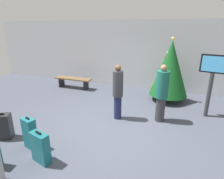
{
  "coord_description": "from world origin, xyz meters",
  "views": [
    {
      "loc": [
        1.68,
        -4.46,
        2.69
      ],
      "look_at": [
        -0.2,
        0.53,
        0.9
      ],
      "focal_mm": 29.71,
      "sensor_mm": 36.0,
      "label": 1
    }
  ],
  "objects_px": {
    "traveller_1": "(162,92)",
    "suitcase_2": "(4,126)",
    "holiday_tree": "(170,69)",
    "suitcase_1": "(30,133)",
    "flight_info_kiosk": "(212,76)",
    "waiting_bench": "(73,80)",
    "suitcase_0": "(40,148)",
    "traveller_0": "(118,91)"
  },
  "relations": [
    {
      "from": "suitcase_2",
      "to": "flight_info_kiosk",
      "type": "bearing_deg",
      "value": 32.92
    },
    {
      "from": "traveller_0",
      "to": "traveller_1",
      "type": "distance_m",
      "value": 1.27
    },
    {
      "from": "holiday_tree",
      "to": "flight_info_kiosk",
      "type": "distance_m",
      "value": 1.59
    },
    {
      "from": "holiday_tree",
      "to": "traveller_0",
      "type": "distance_m",
      "value": 2.49
    },
    {
      "from": "waiting_bench",
      "to": "suitcase_1",
      "type": "bearing_deg",
      "value": -70.75
    },
    {
      "from": "waiting_bench",
      "to": "suitcase_2",
      "type": "height_order",
      "value": "suitcase_2"
    },
    {
      "from": "holiday_tree",
      "to": "flight_info_kiosk",
      "type": "height_order",
      "value": "holiday_tree"
    },
    {
      "from": "flight_info_kiosk",
      "to": "waiting_bench",
      "type": "xyz_separation_m",
      "value": [
        -5.5,
        1.02,
        -0.96
      ]
    },
    {
      "from": "suitcase_1",
      "to": "holiday_tree",
      "type": "bearing_deg",
      "value": 56.97
    },
    {
      "from": "flight_info_kiosk",
      "to": "suitcase_0",
      "type": "xyz_separation_m",
      "value": [
        -3.43,
        -3.57,
        -0.99
      ]
    },
    {
      "from": "waiting_bench",
      "to": "traveller_1",
      "type": "bearing_deg",
      "value": -23.99
    },
    {
      "from": "flight_info_kiosk",
      "to": "waiting_bench",
      "type": "bearing_deg",
      "value": 169.51
    },
    {
      "from": "traveller_1",
      "to": "suitcase_0",
      "type": "distance_m",
      "value": 3.49
    },
    {
      "from": "flight_info_kiosk",
      "to": "suitcase_1",
      "type": "xyz_separation_m",
      "value": [
        -4.01,
        -3.25,
        -0.96
      ]
    },
    {
      "from": "traveller_1",
      "to": "traveller_0",
      "type": "bearing_deg",
      "value": -166.35
    },
    {
      "from": "holiday_tree",
      "to": "suitcase_2",
      "type": "xyz_separation_m",
      "value": [
        -3.64,
        -4.14,
        -0.92
      ]
    },
    {
      "from": "traveller_0",
      "to": "suitcase_0",
      "type": "relative_size",
      "value": 2.36
    },
    {
      "from": "holiday_tree",
      "to": "suitcase_2",
      "type": "distance_m",
      "value": 5.59
    },
    {
      "from": "suitcase_0",
      "to": "suitcase_2",
      "type": "height_order",
      "value": "suitcase_0"
    },
    {
      "from": "waiting_bench",
      "to": "holiday_tree",
      "type": "bearing_deg",
      "value": -0.79
    },
    {
      "from": "suitcase_0",
      "to": "suitcase_1",
      "type": "relative_size",
      "value": 0.91
    },
    {
      "from": "suitcase_1",
      "to": "suitcase_2",
      "type": "height_order",
      "value": "suitcase_1"
    },
    {
      "from": "holiday_tree",
      "to": "suitcase_2",
      "type": "bearing_deg",
      "value": -131.34
    },
    {
      "from": "suitcase_1",
      "to": "suitcase_2",
      "type": "xyz_separation_m",
      "value": [
        -0.91,
        0.07,
        -0.04
      ]
    },
    {
      "from": "traveller_1",
      "to": "suitcase_2",
      "type": "bearing_deg",
      "value": -146.61
    },
    {
      "from": "waiting_bench",
      "to": "traveller_0",
      "type": "height_order",
      "value": "traveller_0"
    },
    {
      "from": "suitcase_0",
      "to": "flight_info_kiosk",
      "type": "bearing_deg",
      "value": 46.12
    },
    {
      "from": "waiting_bench",
      "to": "suitcase_2",
      "type": "relative_size",
      "value": 2.52
    },
    {
      "from": "flight_info_kiosk",
      "to": "traveller_0",
      "type": "relative_size",
      "value": 1.16
    },
    {
      "from": "waiting_bench",
      "to": "suitcase_0",
      "type": "distance_m",
      "value": 5.03
    },
    {
      "from": "holiday_tree",
      "to": "suitcase_0",
      "type": "distance_m",
      "value": 5.1
    },
    {
      "from": "holiday_tree",
      "to": "suitcase_1",
      "type": "height_order",
      "value": "holiday_tree"
    },
    {
      "from": "suitcase_2",
      "to": "traveller_1",
      "type": "bearing_deg",
      "value": 33.39
    },
    {
      "from": "flight_info_kiosk",
      "to": "suitcase_1",
      "type": "height_order",
      "value": "flight_info_kiosk"
    },
    {
      "from": "flight_info_kiosk",
      "to": "suitcase_1",
      "type": "bearing_deg",
      "value": -140.95
    },
    {
      "from": "traveller_1",
      "to": "suitcase_1",
      "type": "height_order",
      "value": "traveller_1"
    },
    {
      "from": "flight_info_kiosk",
      "to": "suitcase_0",
      "type": "bearing_deg",
      "value": -133.88
    },
    {
      "from": "traveller_0",
      "to": "holiday_tree",
      "type": "bearing_deg",
      "value": 57.87
    },
    {
      "from": "flight_info_kiosk",
      "to": "holiday_tree",
      "type": "bearing_deg",
      "value": 142.91
    },
    {
      "from": "traveller_0",
      "to": "traveller_1",
      "type": "xyz_separation_m",
      "value": [
        1.24,
        0.3,
        0.01
      ]
    },
    {
      "from": "waiting_bench",
      "to": "traveller_0",
      "type": "relative_size",
      "value": 1.04
    },
    {
      "from": "holiday_tree",
      "to": "suitcase_0",
      "type": "bearing_deg",
      "value": -115.52
    }
  ]
}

